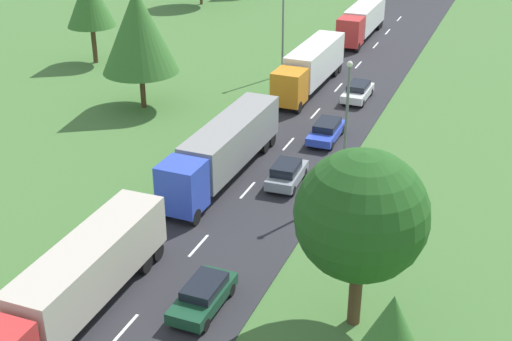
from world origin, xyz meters
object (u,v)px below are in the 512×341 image
at_px(car_second, 203,295).
at_px(car_third, 287,173).
at_px(truck_third, 310,66).
at_px(car_fifth, 358,91).
at_px(truck_lead, 76,282).
at_px(lamppost_second, 346,125).
at_px(tree_birch, 90,0).
at_px(tree_pine, 361,216).
at_px(tree_maple, 138,30).
at_px(lamppost_third, 283,22).
at_px(truck_second, 224,148).
at_px(car_fourth, 326,130).
at_px(truck_fourth, 362,20).

bearing_deg(car_second, car_third, 92.67).
distance_m(truck_third, car_fifth, 5.00).
distance_m(truck_lead, lamppost_second, 18.41).
xyz_separation_m(tree_birch, tree_pine, (34.29, -30.34, -0.54)).
distance_m(car_fifth, tree_birch, 27.60).
xyz_separation_m(car_second, lamppost_second, (3.16, 13.40, 4.13)).
bearing_deg(lamppost_second, car_fifth, 101.16).
height_order(truck_lead, tree_maple, tree_maple).
distance_m(car_second, tree_pine, 8.66).
bearing_deg(tree_pine, car_fifth, 103.90).
bearing_deg(lamppost_third, car_second, -76.16).
bearing_deg(truck_second, tree_birch, 140.21).
xyz_separation_m(lamppost_second, tree_maple, (-19.66, 9.41, 1.59)).
distance_m(car_fourth, car_fifth, 9.29).
bearing_deg(truck_second, lamppost_second, 0.54).
relative_size(truck_lead, lamppost_second, 1.50).
height_order(truck_third, car_fifth, truck_third).
xyz_separation_m(truck_third, tree_birch, (-22.38, -0.15, 4.06)).
bearing_deg(car_third, truck_fourth, 96.63).
height_order(truck_lead, car_second, truck_lead).
bearing_deg(car_second, lamppost_second, 76.75).
height_order(truck_fourth, tree_pine, tree_pine).
height_order(car_second, car_fifth, car_fifth).
bearing_deg(tree_pine, car_fourth, 109.98).
height_order(truck_third, tree_pine, tree_pine).
bearing_deg(car_second, truck_lead, -151.40).
bearing_deg(truck_third, lamppost_second, -66.61).
relative_size(truck_lead, truck_third, 1.02).
bearing_deg(car_third, tree_birch, 145.56).
relative_size(car_fourth, lamppost_second, 0.52).
xyz_separation_m(truck_fourth, tree_birch, (-22.41, -18.67, 4.17)).
bearing_deg(tree_pine, truck_second, 135.47).
distance_m(car_second, tree_maple, 28.73).
distance_m(lamppost_second, lamppost_third, 24.74).
relative_size(truck_lead, tree_pine, 1.53).
bearing_deg(truck_fourth, lamppost_second, -77.76).
height_order(truck_third, lamppost_second, lamppost_second).
bearing_deg(tree_maple, truck_third, 39.18).
xyz_separation_m(car_second, car_fifth, (-0.32, 31.00, 0.03)).
bearing_deg(tree_birch, truck_third, 0.39).
height_order(lamppost_third, tree_maple, tree_maple).
bearing_deg(truck_second, truck_third, 90.31).
bearing_deg(lamppost_second, car_second, -103.25).
height_order(lamppost_second, tree_pine, lamppost_second).
xyz_separation_m(truck_lead, lamppost_second, (8.27, 16.19, 2.88)).
bearing_deg(lamppost_third, tree_pine, -64.99).
height_order(car_third, car_fourth, car_third).
xyz_separation_m(truck_fourth, car_fifth, (4.62, -19.72, -1.25)).
height_order(car_third, tree_birch, tree_birch).
height_order(lamppost_second, tree_birch, lamppost_second).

